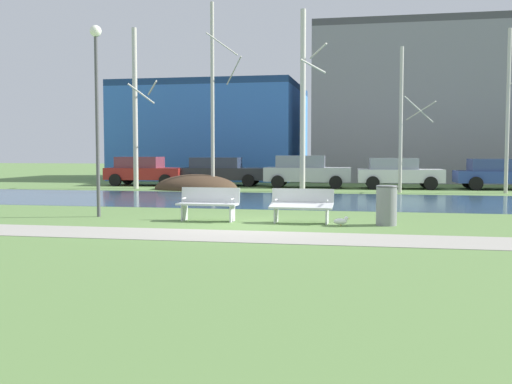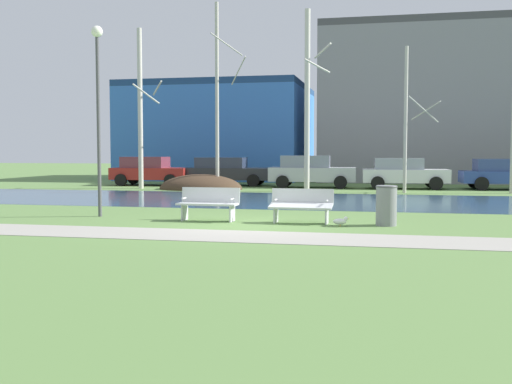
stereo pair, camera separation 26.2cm
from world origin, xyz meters
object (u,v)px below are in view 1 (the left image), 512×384
at_px(bench_right, 302,205).
at_px(streetlamp, 97,89).
at_px(bench_left, 208,203).
at_px(parked_van_nearest_red, 144,170).
at_px(parked_sedan_second_dark, 221,171).
at_px(parked_wagon_fourth_white, 398,173).
at_px(trash_bin, 387,205).
at_px(seagull, 341,221).
at_px(parked_suv_fifth_blue, 503,173).
at_px(parked_hatch_third_silver, 306,171).

height_order(bench_right, streetlamp, streetlamp).
distance_m(bench_left, parked_van_nearest_red, 17.42).
relative_size(parked_sedan_second_dark, parked_wagon_fourth_white, 1.13).
distance_m(bench_left, trash_bin, 4.57).
bearing_deg(trash_bin, parked_wagon_fourth_white, 86.98).
distance_m(parked_van_nearest_red, parked_wagon_fourth_white, 13.29).
height_order(seagull, parked_wagon_fourth_white, parked_wagon_fourth_white).
xyz_separation_m(streetlamp, parked_suv_fifth_blue, (13.58, 15.09, -2.76)).
distance_m(parked_van_nearest_red, parked_hatch_third_silver, 8.74).
bearing_deg(bench_right, parked_wagon_fourth_white, 79.11).
height_order(bench_right, parked_wagon_fourth_white, parked_wagon_fourth_white).
height_order(parked_van_nearest_red, parked_wagon_fourth_white, parked_van_nearest_red).
bearing_deg(parked_wagon_fourth_white, bench_left, -109.51).
bearing_deg(parked_van_nearest_red, parked_sedan_second_dark, 9.03).
relative_size(bench_left, streetlamp, 0.31).
distance_m(seagull, parked_sedan_second_dark, 18.19).
bearing_deg(bench_left, bench_right, 0.00).
xyz_separation_m(bench_right, trash_bin, (2.11, -0.06, 0.04)).
bearing_deg(bench_right, parked_hatch_third_silver, 96.09).
relative_size(parked_sedan_second_dark, parked_suv_fifth_blue, 0.98).
xyz_separation_m(streetlamp, parked_hatch_third_silver, (4.12, 14.85, -2.70)).
xyz_separation_m(bench_right, streetlamp, (-5.75, 0.40, 3.06)).
bearing_deg(parked_suv_fifth_blue, streetlamp, -132.00).
relative_size(trash_bin, parked_wagon_fourth_white, 0.24).
xyz_separation_m(bench_left, parked_wagon_fourth_white, (5.38, 15.17, 0.31)).
bearing_deg(parked_van_nearest_red, parked_wagon_fourth_white, -1.50).
xyz_separation_m(bench_left, trash_bin, (4.57, -0.06, 0.04)).
relative_size(trash_bin, parked_van_nearest_red, 0.24).
relative_size(streetlamp, parked_suv_fifth_blue, 1.11).
distance_m(parked_sedan_second_dark, parked_hatch_third_silver, 4.73).
xyz_separation_m(trash_bin, streetlamp, (-7.86, 0.47, 3.02)).
distance_m(parked_sedan_second_dark, parked_wagon_fourth_white, 9.24).
bearing_deg(seagull, parked_sedan_second_dark, 113.67).
xyz_separation_m(parked_van_nearest_red, parked_hatch_third_silver, (8.74, -0.26, 0.04)).
relative_size(bench_right, parked_hatch_third_silver, 0.37).
relative_size(parked_hatch_third_silver, parked_suv_fifth_blue, 0.92).
relative_size(bench_right, parked_suv_fifth_blue, 0.34).
relative_size(seagull, parked_hatch_third_silver, 0.09).
bearing_deg(parked_wagon_fourth_white, seagull, -96.89).
xyz_separation_m(bench_left, bench_right, (2.46, 0.00, 0.00)).
bearing_deg(streetlamp, bench_left, -7.01).
relative_size(trash_bin, seagull, 2.50).
relative_size(streetlamp, parked_hatch_third_silver, 1.20).
bearing_deg(seagull, parked_wagon_fourth_white, 83.11).
bearing_deg(streetlamp, parked_hatch_third_silver, 74.48).
height_order(parked_sedan_second_dark, parked_hatch_third_silver, parked_hatch_third_silver).
distance_m(parked_hatch_third_silver, parked_wagon_fourth_white, 4.55).
distance_m(bench_left, parked_suv_fifth_blue, 18.60).
bearing_deg(parked_hatch_third_silver, streetlamp, -105.52).
height_order(bench_left, parked_van_nearest_red, parked_van_nearest_red).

